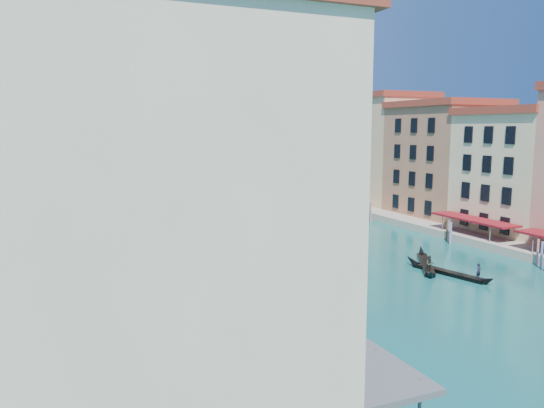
{
  "coord_description": "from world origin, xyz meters",
  "views": [
    {
      "loc": [
        -28.59,
        -12.81,
        14.72
      ],
      "look_at": [
        -3.42,
        45.67,
        5.59
      ],
      "focal_mm": 35.0,
      "sensor_mm": 36.0,
      "label": 1
    }
  ],
  "objects_px": {
    "vaporetto_near": "(305,290)",
    "gondola_fore": "(448,271)",
    "gondola_right": "(426,263)",
    "vaporetto_stop": "(304,370)",
    "vaporetto_far": "(202,212)"
  },
  "relations": [
    {
      "from": "vaporetto_near",
      "to": "gondola_fore",
      "type": "bearing_deg",
      "value": 31.06
    },
    {
      "from": "gondola_right",
      "to": "vaporetto_near",
      "type": "bearing_deg",
      "value": -127.32
    },
    {
      "from": "gondola_fore",
      "to": "gondola_right",
      "type": "bearing_deg",
      "value": 77.06
    },
    {
      "from": "vaporetto_stop",
      "to": "vaporetto_near",
      "type": "height_order",
      "value": "vaporetto_stop"
    },
    {
      "from": "vaporetto_far",
      "to": "gondola_right",
      "type": "relative_size",
      "value": 1.84
    },
    {
      "from": "gondola_fore",
      "to": "vaporetto_near",
      "type": "bearing_deg",
      "value": 175.23
    },
    {
      "from": "vaporetto_stop",
      "to": "gondola_right",
      "type": "xyz_separation_m",
      "value": [
        24.33,
        19.34,
        -1.0
      ]
    },
    {
      "from": "vaporetto_far",
      "to": "vaporetto_stop",
      "type": "bearing_deg",
      "value": -133.04
    },
    {
      "from": "vaporetto_near",
      "to": "vaporetto_far",
      "type": "height_order",
      "value": "vaporetto_near"
    },
    {
      "from": "gondola_fore",
      "to": "gondola_right",
      "type": "height_order",
      "value": "gondola_right"
    },
    {
      "from": "gondola_right",
      "to": "gondola_fore",
      "type": "bearing_deg",
      "value": -55.74
    },
    {
      "from": "vaporetto_near",
      "to": "gondola_right",
      "type": "xyz_separation_m",
      "value": [
        17.52,
        6.09,
        -0.88
      ]
    },
    {
      "from": "vaporetto_near",
      "to": "gondola_right",
      "type": "relative_size",
      "value": 1.98
    },
    {
      "from": "vaporetto_stop",
      "to": "gondola_fore",
      "type": "height_order",
      "value": "vaporetto_stop"
    },
    {
      "from": "gondola_fore",
      "to": "vaporetto_far",
      "type": "bearing_deg",
      "value": 94.98
    }
  ]
}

